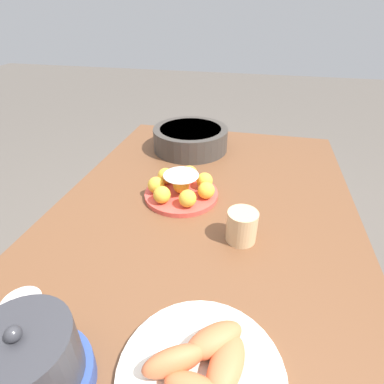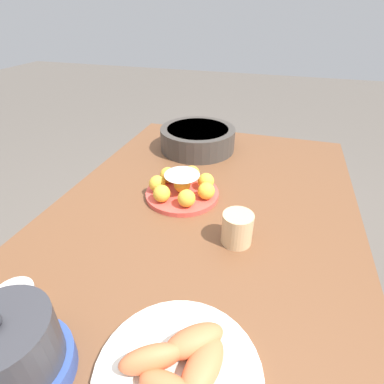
{
  "view_description": "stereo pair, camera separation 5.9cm",
  "coord_description": "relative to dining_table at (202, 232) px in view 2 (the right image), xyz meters",
  "views": [
    {
      "loc": [
        -0.75,
        -0.13,
        1.28
      ],
      "look_at": [
        0.03,
        0.04,
        0.77
      ],
      "focal_mm": 28.0,
      "sensor_mm": 36.0,
      "label": 1
    },
    {
      "loc": [
        -0.74,
        -0.19,
        1.28
      ],
      "look_at": [
        0.03,
        0.04,
        0.77
      ],
      "focal_mm": 28.0,
      "sensor_mm": 36.0,
      "label": 2
    }
  ],
  "objects": [
    {
      "name": "cake_plate",
      "position": [
        0.06,
        0.09,
        0.12
      ],
      "size": [
        0.24,
        0.24,
        0.09
      ],
      "color": "#E04C42",
      "rests_on": "dining_table"
    },
    {
      "name": "dining_table",
      "position": [
        0.0,
        0.0,
        0.0
      ],
      "size": [
        1.37,
        0.94,
        0.73
      ],
      "color": "brown",
      "rests_on": "ground_plane"
    },
    {
      "name": "seafood_platter",
      "position": [
        -0.49,
        -0.09,
        0.11
      ],
      "size": [
        0.29,
        0.29,
        0.07
      ],
      "color": "silver",
      "rests_on": "dining_table"
    },
    {
      "name": "serving_bowl",
      "position": [
        0.44,
        0.14,
        0.14
      ],
      "size": [
        0.32,
        0.32,
        0.1
      ],
      "color": "#3D3833",
      "rests_on": "dining_table"
    },
    {
      "name": "sauce_bowl",
      "position": [
        -0.45,
        0.29,
        0.11
      ],
      "size": [
        0.08,
        0.08,
        0.03
      ],
      "color": "beige",
      "rests_on": "dining_table"
    },
    {
      "name": "warming_pot",
      "position": [
        -0.57,
        0.17,
        0.16
      ],
      "size": [
        0.18,
        0.18,
        0.16
      ],
      "color": "#334C99",
      "rests_on": "dining_table"
    },
    {
      "name": "cup_near",
      "position": [
        -0.12,
        -0.13,
        0.13
      ],
      "size": [
        0.08,
        0.08,
        0.09
      ],
      "color": "#DBB27F",
      "rests_on": "dining_table"
    },
    {
      "name": "ground_plane",
      "position": [
        0.0,
        0.0,
        -0.64
      ],
      "size": [
        12.0,
        12.0,
        0.0
      ],
      "primitive_type": "plane",
      "color": "#5B544C"
    }
  ]
}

